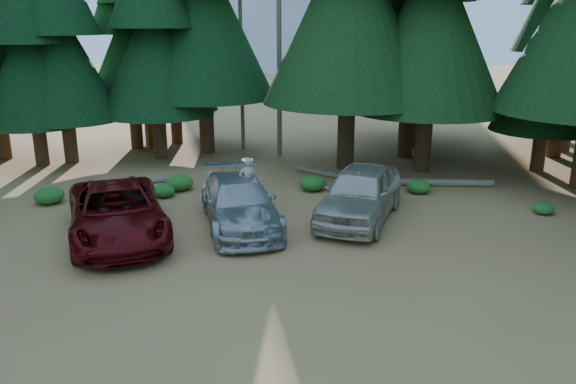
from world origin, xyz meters
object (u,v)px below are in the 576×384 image
(frisbee_player, at_px, (248,181))
(log_left, at_px, (125,183))
(red_pickup, at_px, (117,212))
(log_mid, at_px, (325,173))
(silver_minivan_right, at_px, (360,193))
(silver_minivan_center, at_px, (240,203))
(log_right, at_px, (435,183))

(frisbee_player, bearing_deg, log_left, -62.02)
(red_pickup, distance_m, log_mid, 10.21)
(frisbee_player, relative_size, log_mid, 0.53)
(silver_minivan_right, bearing_deg, log_left, 176.58)
(red_pickup, height_order, log_mid, red_pickup)
(silver_minivan_center, relative_size, frisbee_player, 3.38)
(log_left, bearing_deg, red_pickup, -97.70)
(silver_minivan_right, xyz_separation_m, log_right, (3.59, 4.14, -0.78))
(silver_minivan_right, xyz_separation_m, frisbee_player, (-3.82, -0.35, 0.52))
(log_mid, height_order, log_right, log_right)
(red_pickup, bearing_deg, frisbee_player, 0.07)
(red_pickup, distance_m, silver_minivan_center, 3.90)
(silver_minivan_center, distance_m, log_mid, 7.16)
(red_pickup, height_order, frisbee_player, frisbee_player)
(log_left, bearing_deg, frisbee_player, -60.39)
(silver_minivan_center, height_order, log_left, silver_minivan_center)
(log_left, relative_size, log_right, 0.75)
(silver_minivan_center, xyz_separation_m, log_mid, (3.12, 6.41, -0.68))
(log_mid, relative_size, log_right, 0.65)
(silver_minivan_center, distance_m, frisbee_player, 0.80)
(silver_minivan_center, height_order, log_right, silver_minivan_center)
(silver_minivan_center, xyz_separation_m, frisbee_player, (0.24, 0.41, 0.64))
(silver_minivan_right, distance_m, frisbee_player, 3.87)
(silver_minivan_right, bearing_deg, red_pickup, -146.87)
(silver_minivan_center, relative_size, log_mid, 1.79)
(log_left, bearing_deg, silver_minivan_right, -45.33)
(silver_minivan_right, relative_size, log_left, 1.52)
(frisbee_player, xyz_separation_m, log_left, (-5.50, 4.31, -1.32))
(silver_minivan_center, bearing_deg, silver_minivan_right, -3.68)
(silver_minivan_center, distance_m, log_right, 9.11)
(silver_minivan_right, bearing_deg, silver_minivan_center, -149.78)
(silver_minivan_right, bearing_deg, log_right, 68.62)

